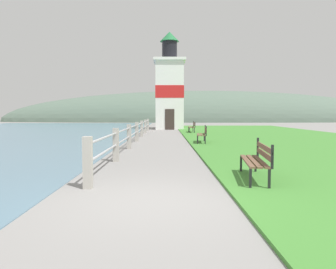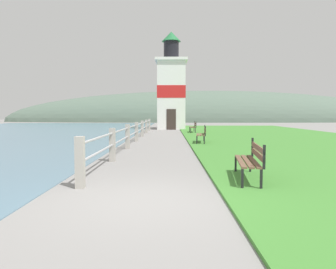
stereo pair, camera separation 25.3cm
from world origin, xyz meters
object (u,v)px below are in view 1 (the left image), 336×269
park_bench_midway (203,133)px  park_bench_near (258,158)px  park_bench_far (192,126)px  lighthouse (170,89)px

park_bench_midway → park_bench_near: bearing=96.2°
park_bench_far → lighthouse: (-1.78, 6.63, 3.53)m
park_bench_near → lighthouse: (-1.72, 25.59, 3.53)m
lighthouse → park_bench_far: bearing=-75.0°
park_bench_near → park_bench_far: (0.06, 18.95, -0.00)m
lighthouse → park_bench_near: bearing=-86.2°
park_bench_near → lighthouse: 25.88m
park_bench_near → park_bench_midway: 9.56m
park_bench_midway → park_bench_far: size_ratio=1.00×
park_bench_far → lighthouse: 7.72m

